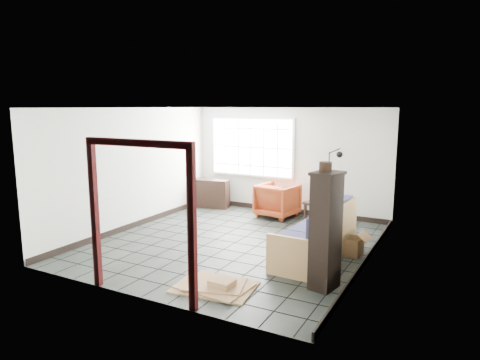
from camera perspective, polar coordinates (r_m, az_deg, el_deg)
The scene contains 15 objects.
ground at distance 8.42m, azimuth -0.62°, elevation -8.36°, with size 5.50×5.50×0.00m, color black.
room_shell at distance 8.09m, azimuth -0.55°, elevation 3.08°, with size 5.02×5.52×2.61m.
window_panel at distance 10.91m, azimuth 1.56°, elevation 4.40°, with size 2.32×0.08×1.52m.
doorway_trim at distance 5.91m, azimuth -13.29°, elevation -2.62°, with size 1.80×0.08×2.20m.
futon_sofa at distance 7.62m, azimuth 10.52°, elevation -7.74°, with size 0.91×2.22×0.97m.
armchair at distance 10.29m, azimuth 5.03°, elevation -2.50°, with size 0.86×0.80×0.88m, color maroon.
side_table at distance 9.62m, azimuth 10.38°, elevation -3.43°, with size 0.65×0.65×0.55m.
table_lamp at distance 9.57m, azimuth 10.34°, elevation -1.24°, with size 0.30×0.30×0.39m.
projector at distance 9.65m, azimuth 10.26°, elevation -2.50°, with size 0.31×0.26×0.10m.
floor_lamp at distance 9.88m, azimuth 12.31°, elevation -0.39°, with size 0.47×0.30×1.72m.
console_shelf at distance 11.25m, azimuth -3.93°, elevation -1.79°, with size 1.00×0.54×0.74m.
tall_shelf at distance 6.28m, azimuth 11.35°, elevation -6.57°, with size 0.45×0.53×1.72m.
pot at distance 6.12m, azimuth 11.33°, elevation 1.75°, with size 0.20×0.20×0.13m.
open_box at distance 8.01m, azimuth 14.16°, elevation -8.45°, with size 0.80×0.43×0.44m.
cardboard_pile at distance 6.43m, azimuth -3.27°, elevation -13.87°, with size 1.24×0.95×0.17m.
Camera 1 is at (3.84, -7.02, 2.62)m, focal length 32.00 mm.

